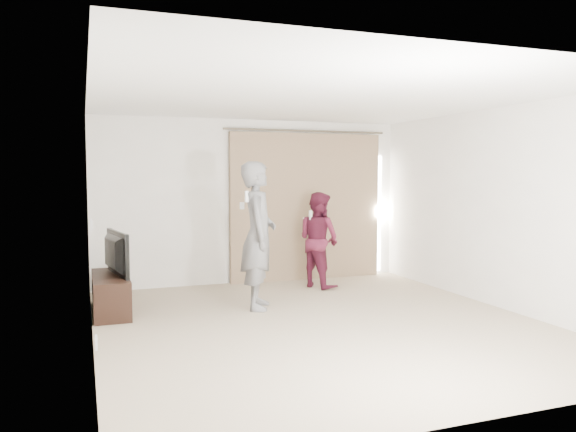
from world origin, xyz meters
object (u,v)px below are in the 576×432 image
object	(u,v)px
tv	(110,253)
person_woman	(319,240)
tv_console	(111,294)
person_man	(258,235)

from	to	relation	value
tv	person_woman	xyz separation A→B (m)	(3.09, 0.59, -0.02)
tv	tv_console	bearing A→B (deg)	-0.00
tv	person_woman	world-z (taller)	person_woman
tv_console	person_man	xyz separation A→B (m)	(1.81, -0.40, 0.71)
person_man	person_woman	distance (m)	1.63
person_man	person_woman	xyz separation A→B (m)	(1.28, 1.00, -0.22)
tv_console	tv	distance (m)	0.51
tv_console	tv	xyz separation A→B (m)	(0.00, 0.00, 0.51)
tv_console	tv	world-z (taller)	tv
tv	person_woman	distance (m)	3.15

